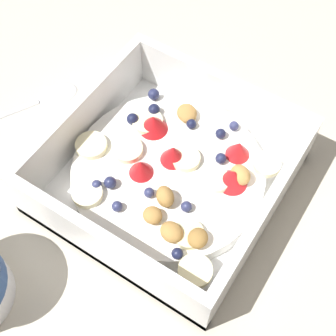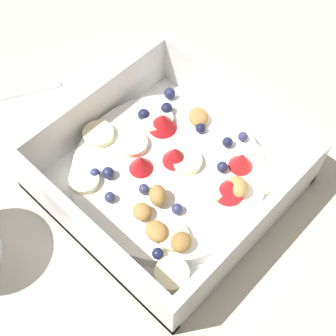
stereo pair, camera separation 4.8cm
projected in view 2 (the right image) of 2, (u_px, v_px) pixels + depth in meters
ground_plane at (188, 186)px, 0.50m from camera, size 2.40×2.40×0.00m
fruit_bowl at (169, 173)px, 0.49m from camera, size 0.22×0.22×0.07m
spoon at (59, 83)px, 0.57m from camera, size 0.10×0.16×0.01m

